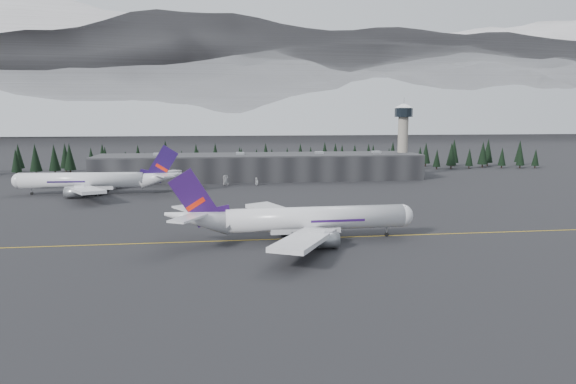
{
  "coord_description": "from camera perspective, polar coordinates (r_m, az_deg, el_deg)",
  "views": [
    {
      "loc": [
        -20.12,
        -130.55,
        31.62
      ],
      "look_at": [
        0.0,
        20.0,
        9.0
      ],
      "focal_mm": 32.0,
      "sensor_mm": 36.0,
      "label": 1
    }
  ],
  "objects": [
    {
      "name": "mountain_ridge",
      "position": [
        1131.17,
        -6.64,
        6.81
      ],
      "size": [
        4400.0,
        900.0,
        420.0
      ],
      "primitive_type": null,
      "color": "white",
      "rests_on": "ground"
    },
    {
      "name": "jet_main",
      "position": [
        131.1,
        0.72,
        -3.08
      ],
      "size": [
        64.75,
        59.74,
        19.03
      ],
      "rotation": [
        0.0,
        0.0,
        0.03
      ],
      "color": "silver",
      "rests_on": "ground"
    },
    {
      "name": "terminal",
      "position": [
        257.59,
        -3.1,
        2.82
      ],
      "size": [
        160.0,
        30.0,
        12.6
      ],
      "color": "black",
      "rests_on": "ground"
    },
    {
      "name": "gse_vehicle_a",
      "position": [
        235.98,
        -6.95,
        0.87
      ],
      "size": [
        3.22,
        5.22,
        1.35
      ],
      "primitive_type": "imported",
      "rotation": [
        0.0,
        0.0,
        0.21
      ],
      "color": "silver",
      "rests_on": "ground"
    },
    {
      "name": "control_tower",
      "position": [
        275.61,
        12.67,
        6.56
      ],
      "size": [
        10.0,
        10.0,
        37.7
      ],
      "color": "gray",
      "rests_on": "ground"
    },
    {
      "name": "ground",
      "position": [
        135.82,
        1.12,
        -4.99
      ],
      "size": [
        1400.0,
        1400.0,
        0.0
      ],
      "primitive_type": "plane",
      "color": "black",
      "rests_on": "ground"
    },
    {
      "name": "taxiline",
      "position": [
        133.9,
        1.25,
        -5.19
      ],
      "size": [
        400.0,
        0.4,
        0.02
      ],
      "primitive_type": "cube",
      "color": "gold",
      "rests_on": "ground"
    },
    {
      "name": "treeline",
      "position": [
        294.23,
        -3.67,
        3.75
      ],
      "size": [
        360.0,
        20.0,
        15.0
      ],
      "primitive_type": "cube",
      "color": "black",
      "rests_on": "ground"
    },
    {
      "name": "gse_vehicle_b",
      "position": [
        235.52,
        -3.48,
        0.9
      ],
      "size": [
        3.8,
        1.71,
        1.27
      ],
      "primitive_type": "imported",
      "rotation": [
        0.0,
        0.0,
        -1.51
      ],
      "color": "white",
      "rests_on": "ground"
    },
    {
      "name": "jet_parked",
      "position": [
        221.86,
        -20.43,
        1.21
      ],
      "size": [
        67.98,
        62.64,
        19.98
      ],
      "rotation": [
        0.0,
        0.0,
        3.09
      ],
      "color": "silver",
      "rests_on": "ground"
    }
  ]
}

